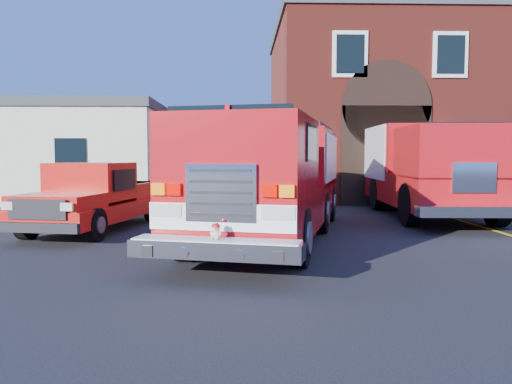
{
  "coord_description": "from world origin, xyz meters",
  "views": [
    {
      "loc": [
        -0.28,
        -10.86,
        2.0
      ],
      "look_at": [
        0.0,
        -1.2,
        1.3
      ],
      "focal_mm": 35.0,
      "sensor_mm": 36.0,
      "label": 1
    }
  ],
  "objects_px": {
    "fire_engine": "(274,177)",
    "secondary_truck": "(420,166)",
    "side_building": "(57,152)",
    "pickup_truck": "(97,198)",
    "fire_station": "(427,111)"
  },
  "relations": [
    {
      "from": "side_building",
      "to": "pickup_truck",
      "type": "relative_size",
      "value": 1.74
    },
    {
      "from": "fire_engine",
      "to": "secondary_truck",
      "type": "distance_m",
      "value": 7.31
    },
    {
      "from": "pickup_truck",
      "to": "secondary_truck",
      "type": "bearing_deg",
      "value": 19.05
    },
    {
      "from": "pickup_truck",
      "to": "secondary_truck",
      "type": "height_order",
      "value": "secondary_truck"
    },
    {
      "from": "secondary_truck",
      "to": "pickup_truck",
      "type": "bearing_deg",
      "value": -160.95
    },
    {
      "from": "side_building",
      "to": "fire_engine",
      "type": "bearing_deg",
      "value": -50.91
    },
    {
      "from": "fire_engine",
      "to": "pickup_truck",
      "type": "relative_size",
      "value": 1.65
    },
    {
      "from": "side_building",
      "to": "secondary_truck",
      "type": "xyz_separation_m",
      "value": [
        14.91,
        -6.78,
        -0.54
      ]
    },
    {
      "from": "secondary_truck",
      "to": "side_building",
      "type": "bearing_deg",
      "value": 155.53
    },
    {
      "from": "fire_station",
      "to": "side_building",
      "type": "xyz_separation_m",
      "value": [
        -17.99,
        -0.99,
        -2.05
      ]
    },
    {
      "from": "side_building",
      "to": "fire_station",
      "type": "bearing_deg",
      "value": 3.14
    },
    {
      "from": "fire_engine",
      "to": "secondary_truck",
      "type": "relative_size",
      "value": 1.01
    },
    {
      "from": "fire_station",
      "to": "pickup_truck",
      "type": "height_order",
      "value": "fire_station"
    },
    {
      "from": "fire_engine",
      "to": "pickup_truck",
      "type": "bearing_deg",
      "value": 163.22
    },
    {
      "from": "side_building",
      "to": "fire_engine",
      "type": "xyz_separation_m",
      "value": [
        9.51,
        -11.7,
        -0.72
      ]
    }
  ]
}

